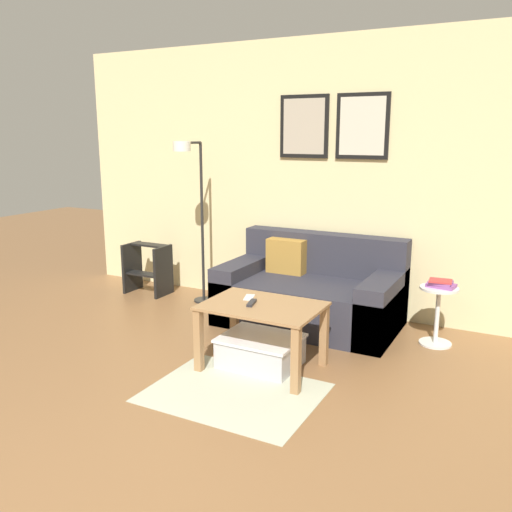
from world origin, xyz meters
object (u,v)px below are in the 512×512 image
(storage_bin, at_px, (261,351))
(cell_phone, at_px, (249,297))
(remote_control, at_px, (252,303))
(side_table, at_px, (438,310))
(floor_lamp, at_px, (192,197))
(step_stool, at_px, (147,267))
(coffee_table, at_px, (262,318))
(book_stack, at_px, (441,284))
(couch, at_px, (311,294))

(storage_bin, distance_m, cell_phone, 0.40)
(remote_control, distance_m, cell_phone, 0.16)
(side_table, distance_m, remote_control, 1.58)
(floor_lamp, xyz_separation_m, step_stool, (-0.69, 0.13, -0.80))
(coffee_table, relative_size, book_stack, 3.62)
(storage_bin, distance_m, book_stack, 1.56)
(couch, bearing_deg, coffee_table, -86.88)
(couch, height_order, floor_lamp, floor_lamp)
(storage_bin, relative_size, floor_lamp, 0.35)
(book_stack, distance_m, remote_control, 1.57)
(book_stack, bearing_deg, coffee_table, -134.49)
(book_stack, height_order, step_stool, book_stack)
(couch, xyz_separation_m, remote_control, (-0.01, -1.10, 0.22))
(book_stack, relative_size, remote_control, 1.54)
(side_table, bearing_deg, remote_control, -135.67)
(couch, xyz_separation_m, side_table, (1.11, -0.00, 0.02))
(storage_bin, relative_size, side_table, 1.18)
(storage_bin, distance_m, step_stool, 2.23)
(coffee_table, bearing_deg, side_table, 45.53)
(side_table, height_order, book_stack, book_stack)
(couch, relative_size, remote_control, 10.42)
(floor_lamp, bearing_deg, side_table, 1.73)
(remote_control, bearing_deg, cell_phone, 111.25)
(book_stack, bearing_deg, side_table, -137.66)
(step_stool, bearing_deg, cell_phone, -29.69)
(coffee_table, height_order, side_table, coffee_table)
(couch, height_order, remote_control, couch)
(floor_lamp, height_order, book_stack, floor_lamp)
(coffee_table, relative_size, side_table, 1.73)
(floor_lamp, relative_size, side_table, 3.34)
(couch, xyz_separation_m, floor_lamp, (-1.21, -0.07, 0.81))
(floor_lamp, distance_m, side_table, 2.45)
(coffee_table, distance_m, storage_bin, 0.28)
(floor_lamp, relative_size, cell_phone, 11.53)
(coffee_table, distance_m, cell_phone, 0.22)
(book_stack, distance_m, cell_phone, 1.56)
(couch, relative_size, storage_bin, 2.73)
(floor_lamp, relative_size, remote_control, 10.76)
(remote_control, bearing_deg, storage_bin, 40.72)
(remote_control, bearing_deg, coffee_table, 6.76)
(storage_bin, relative_size, step_stool, 1.08)
(side_table, xyz_separation_m, book_stack, (0.01, 0.01, 0.22))
(cell_phone, height_order, step_stool, step_stool)
(floor_lamp, distance_m, remote_control, 1.68)
(couch, bearing_deg, side_table, -0.23)
(book_stack, xyz_separation_m, remote_control, (-1.13, -1.10, -0.02))
(side_table, xyz_separation_m, cell_phone, (-1.21, -0.96, 0.20))
(remote_control, bearing_deg, side_table, 30.85)
(couch, bearing_deg, remote_control, -90.72)
(side_table, distance_m, book_stack, 0.22)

